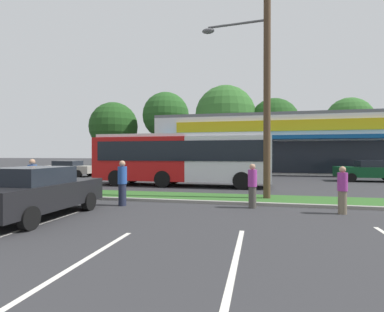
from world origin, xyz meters
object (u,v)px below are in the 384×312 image
(pedestrian_near_bench, at_px, (342,190))
(pedestrian_far, at_px, (122,183))
(pedestrian_by_pole, at_px, (252,186))
(pedestrian_mid, at_px, (32,180))
(city_bus, at_px, (181,158))
(car_2, at_px, (370,171))
(car_3, at_px, (38,192))
(utility_pole, at_px, (264,67))
(car_4, at_px, (70,168))
(car_0, at_px, (220,170))

(pedestrian_near_bench, relative_size, pedestrian_far, 0.91)
(pedestrian_by_pole, distance_m, pedestrian_mid, 9.05)
(city_bus, relative_size, car_2, 2.43)
(car_3, relative_size, pedestrian_far, 2.61)
(utility_pole, distance_m, car_2, 14.16)
(utility_pole, height_order, car_2, utility_pole)
(city_bus, distance_m, pedestrian_mid, 8.78)
(car_4, bearing_deg, pedestrian_mid, -60.77)
(car_3, distance_m, pedestrian_by_pole, 7.30)
(car_4, bearing_deg, car_3, -58.04)
(car_0, bearing_deg, car_3, -103.55)
(pedestrian_by_pole, bearing_deg, car_0, 34.28)
(pedestrian_mid, bearing_deg, utility_pole, -4.12)
(pedestrian_far, bearing_deg, car_3, -114.62)
(pedestrian_near_bench, relative_size, pedestrian_by_pole, 0.97)
(car_4, height_order, pedestrian_mid, pedestrian_mid)
(car_0, height_order, car_2, car_2)
(utility_pole, xyz_separation_m, car_4, (-16.62, 10.33, -4.99))
(utility_pole, height_order, car_0, utility_pole)
(car_3, bearing_deg, pedestrian_near_bench, -73.78)
(utility_pole, height_order, city_bus, utility_pole)
(car_4, xyz_separation_m, pedestrian_mid, (7.16, -12.80, 0.18))
(car_3, height_order, car_4, car_3)
(pedestrian_near_bench, bearing_deg, pedestrian_by_pole, -24.64)
(city_bus, distance_m, pedestrian_by_pole, 8.34)
(utility_pole, bearing_deg, pedestrian_by_pole, -102.88)
(car_0, distance_m, car_2, 10.91)
(car_0, height_order, car_4, car_0)
(city_bus, xyz_separation_m, pedestrian_near_bench, (7.52, -7.38, -0.96))
(pedestrian_mid, bearing_deg, city_bus, 40.46)
(pedestrian_by_pole, distance_m, pedestrian_far, 4.98)
(car_4, bearing_deg, pedestrian_near_bench, -33.50)
(car_4, height_order, pedestrian_by_pole, pedestrian_by_pole)
(car_3, distance_m, pedestrian_far, 3.09)
(car_2, height_order, car_4, car_2)
(pedestrian_by_pole, bearing_deg, pedestrian_mid, 115.09)
(city_bus, distance_m, car_0, 5.72)
(utility_pole, relative_size, pedestrian_by_pole, 6.53)
(car_4, bearing_deg, pedestrian_far, -48.72)
(car_0, height_order, car_3, car_3)
(city_bus, distance_m, car_2, 13.95)
(city_bus, bearing_deg, pedestrian_far, -92.37)
(city_bus, height_order, pedestrian_near_bench, city_bus)
(city_bus, bearing_deg, car_0, 72.54)
(car_0, distance_m, pedestrian_mid, 14.28)
(utility_pole, bearing_deg, city_bus, 134.73)
(car_4, bearing_deg, city_bus, -24.47)
(utility_pole, xyz_separation_m, car_3, (-6.98, -5.12, -4.90))
(car_0, height_order, pedestrian_far, pedestrian_far)
(pedestrian_by_pole, bearing_deg, car_4, 74.36)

